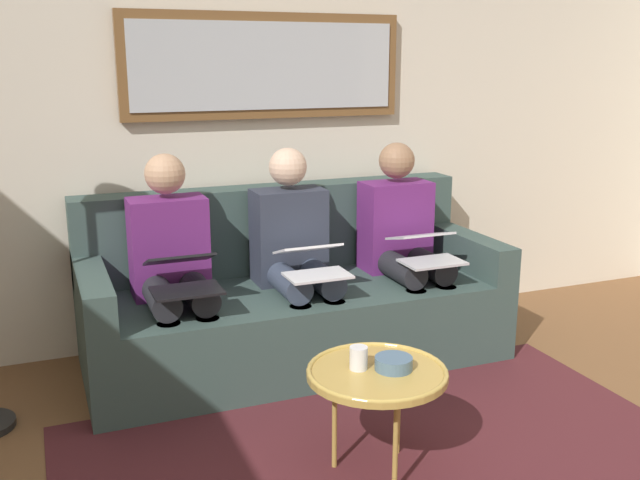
% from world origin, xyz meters
% --- Properties ---
extents(wall_rear, '(6.00, 0.12, 2.60)m').
position_xyz_m(wall_rear, '(0.00, -2.60, 1.30)').
color(wall_rear, beige).
rests_on(wall_rear, ground_plane).
extents(area_rug, '(2.60, 1.80, 0.01)m').
position_xyz_m(area_rug, '(0.00, -0.85, 0.00)').
color(area_rug, '#4C1E23').
rests_on(area_rug, ground_plane).
extents(couch, '(2.20, 0.90, 0.90)m').
position_xyz_m(couch, '(0.00, -2.12, 0.31)').
color(couch, '#384C47').
rests_on(couch, ground_plane).
extents(framed_mirror, '(1.59, 0.05, 0.57)m').
position_xyz_m(framed_mirror, '(0.00, -2.51, 1.55)').
color(framed_mirror, brown).
extents(coffee_table, '(0.54, 0.54, 0.44)m').
position_xyz_m(coffee_table, '(0.09, -0.90, 0.41)').
color(coffee_table, tan).
rests_on(coffee_table, ground_plane).
extents(cup, '(0.07, 0.07, 0.09)m').
position_xyz_m(cup, '(0.14, -0.94, 0.47)').
color(cup, silver).
rests_on(cup, coffee_table).
extents(bowl, '(0.15, 0.15, 0.05)m').
position_xyz_m(bowl, '(0.02, -0.89, 0.45)').
color(bowl, slate).
rests_on(bowl, coffee_table).
extents(person_left, '(0.38, 0.58, 1.14)m').
position_xyz_m(person_left, '(-0.64, -2.05, 0.61)').
color(person_left, '#66236B').
rests_on(person_left, couch).
extents(laptop_silver, '(0.31, 0.34, 0.15)m').
position_xyz_m(laptop_silver, '(-0.64, -1.80, 0.63)').
color(laptop_silver, silver).
extents(person_middle, '(0.38, 0.58, 1.14)m').
position_xyz_m(person_middle, '(0.00, -2.05, 0.61)').
color(person_middle, '#2D3342').
rests_on(person_middle, couch).
extents(laptop_white, '(0.31, 0.33, 0.14)m').
position_xyz_m(laptop_white, '(0.00, -1.80, 0.62)').
color(laptop_white, white).
extents(person_right, '(0.38, 0.58, 1.14)m').
position_xyz_m(person_right, '(0.64, -2.05, 0.61)').
color(person_right, '#66236B').
rests_on(person_right, couch).
extents(laptop_black, '(0.31, 0.36, 0.16)m').
position_xyz_m(laptop_black, '(0.64, -1.81, 0.63)').
color(laptop_black, black).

